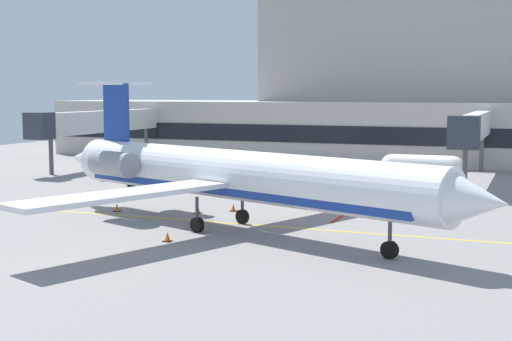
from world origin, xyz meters
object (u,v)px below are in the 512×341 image
object	(u,v)px
baggage_tug	(124,170)
pushback_tractor	(140,176)
fuel_tank	(422,167)
belt_loader	(279,173)
regional_jet	(231,175)

from	to	relation	value
baggage_tug	pushback_tractor	xyz separation A→B (m)	(4.69, -4.93, 0.09)
fuel_tank	belt_loader	bearing A→B (deg)	-152.10
belt_loader	fuel_tank	xyz separation A→B (m)	(11.79, 6.24, 0.42)
regional_jet	fuel_tank	xyz separation A→B (m)	(7.23, 27.77, -1.93)
regional_jet	belt_loader	xyz separation A→B (m)	(-4.57, 21.53, -2.35)
regional_jet	baggage_tug	world-z (taller)	regional_jet
baggage_tug	fuel_tank	distance (m)	28.14
fuel_tank	baggage_tug	bearing A→B (deg)	-163.48
pushback_tractor	baggage_tug	bearing A→B (deg)	133.56
regional_jet	baggage_tug	distance (m)	28.05
regional_jet	baggage_tug	size ratio (longest dim) A/B	7.96
belt_loader	fuel_tank	bearing A→B (deg)	27.90
regional_jet	pushback_tractor	world-z (taller)	regional_jet
pushback_tractor	belt_loader	bearing A→B (deg)	32.52
regional_jet	fuel_tank	distance (m)	28.76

